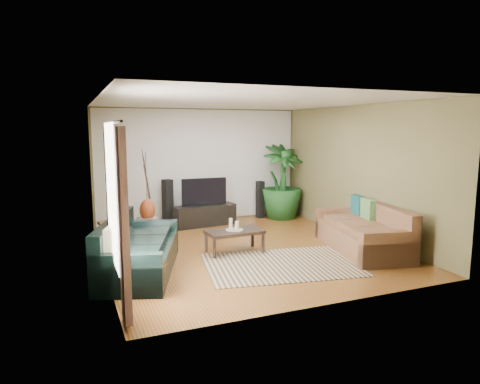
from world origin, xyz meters
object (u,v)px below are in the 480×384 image
speaker_left (168,203)px  speaker_right (260,200)px  sofa_left (140,245)px  sofa_right (362,228)px  pedestal (148,226)px  vase (147,210)px  tv_stand (205,215)px  side_table (112,234)px  coffee_table (234,241)px  potted_plant (282,182)px  television (204,192)px

speaker_left → speaker_right: speaker_left is taller
sofa_left → sofa_right: size_ratio=1.02×
sofa_right → pedestal: (-3.43, 2.71, -0.25)m
vase → speaker_right: bearing=12.9°
tv_stand → side_table: (-2.16, -0.99, -0.01)m
coffee_table → pedestal: (-1.21, 1.95, -0.03)m
sofa_right → potted_plant: bearing=-167.2°
television → potted_plant: 2.05m
sofa_right → vase: 4.37m
potted_plant → side_table: size_ratio=3.94×
tv_stand → side_table: 2.38m
sofa_right → potted_plant: size_ratio=1.19×
tv_stand → potted_plant: (2.04, 0.11, 0.68)m
speaker_right → tv_stand: bearing=-169.2°
pedestal → vase: (0.00, 0.00, 0.34)m
sofa_right → television: (-2.06, 3.05, 0.37)m
coffee_table → speaker_left: (-0.63, 2.62, 0.33)m
tv_stand → vase: bearing=-174.4°
television → potted_plant: (2.04, 0.09, 0.13)m
sofa_left → speaker_left: bearing=-1.1°
sofa_right → pedestal: size_ratio=6.16×
side_table → coffee_table: bearing=-32.6°
pedestal → vase: 0.34m
tv_stand → speaker_left: size_ratio=1.35×
side_table → potted_plant: bearing=14.7°
potted_plant → side_table: (-4.21, -1.10, -0.69)m
sofa_right → tv_stand: (-2.06, 3.03, -0.18)m
sofa_right → coffee_table: bearing=-96.4°
sofa_right → speaker_left: (-2.84, 3.37, 0.11)m
potted_plant → pedestal: bearing=-172.7°
side_table → tv_stand: bearing=24.7°
sofa_left → television: television is taller
speaker_left → speaker_right: (2.35, 0.00, -0.07)m
tv_stand → side_table: tv_stand is taller
sofa_left → pedestal: size_ratio=6.28×
sofa_right → tv_stand: sofa_right is taller
speaker_left → sofa_right: bearing=-67.4°
speaker_right → potted_plant: (0.48, -0.23, 0.46)m
tv_stand → pedestal: bearing=-174.4°
sofa_right → television: television is taller
coffee_table → sofa_right: bearing=-22.0°
speaker_left → vase: (-0.59, -0.67, -0.01)m
tv_stand → television: size_ratio=1.36×
speaker_left → sofa_left: bearing=-127.6°
television → potted_plant: potted_plant is taller
sofa_left → speaker_left: (1.12, 3.06, 0.11)m
sofa_left → tv_stand: (1.90, 2.72, -0.18)m
vase → side_table: size_ratio=0.98×
coffee_table → speaker_right: speaker_right is taller
coffee_table → speaker_left: 2.71m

